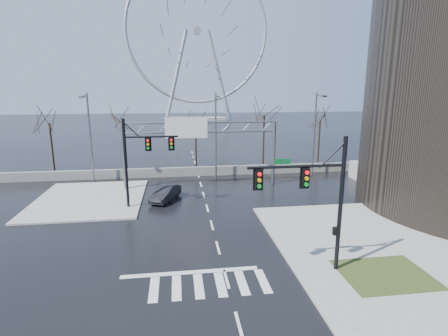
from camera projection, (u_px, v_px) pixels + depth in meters
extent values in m
plane|color=black|center=(218.00, 248.00, 23.58)|extent=(260.00, 260.00, 0.00)
cube|color=gray|center=(344.00, 227.00, 26.83)|extent=(12.00, 10.00, 0.15)
cube|color=gray|center=(90.00, 199.00, 33.68)|extent=(10.00, 12.00, 0.15)
cube|color=#2F3817|center=(385.00, 274.00, 19.92)|extent=(5.00, 4.00, 0.02)
cube|color=slate|center=(198.00, 171.00, 42.76)|extent=(52.00, 0.50, 1.10)
cylinder|color=black|center=(340.00, 207.00, 19.69)|extent=(0.24, 0.24, 8.00)
cylinder|color=black|center=(296.00, 167.00, 18.79)|extent=(5.40, 0.16, 0.16)
cube|color=black|center=(306.00, 178.00, 18.84)|extent=(0.35, 0.28, 1.05)
cube|color=black|center=(259.00, 179.00, 18.50)|extent=(0.35, 0.28, 1.05)
cylinder|color=black|center=(126.00, 165.00, 30.43)|extent=(0.24, 0.24, 8.00)
cylinder|color=black|center=(151.00, 137.00, 30.20)|extent=(4.60, 0.16, 0.16)
cube|color=black|center=(148.00, 144.00, 30.15)|extent=(0.35, 0.28, 1.05)
cube|color=black|center=(171.00, 143.00, 30.42)|extent=(0.35, 0.28, 1.05)
cylinder|color=slate|center=(124.00, 157.00, 36.20)|extent=(0.36, 0.36, 7.00)
cylinder|color=slate|center=(274.00, 153.00, 38.34)|extent=(0.36, 0.36, 7.00)
cylinder|color=slate|center=(200.00, 122.00, 36.48)|extent=(16.00, 0.20, 0.20)
cylinder|color=slate|center=(201.00, 132.00, 36.71)|extent=(16.00, 0.20, 0.20)
cube|color=#0B5322|center=(186.00, 128.00, 36.25)|extent=(4.20, 0.10, 2.00)
cube|color=silver|center=(186.00, 128.00, 36.19)|extent=(4.40, 0.02, 2.20)
cylinder|color=slate|center=(91.00, 139.00, 38.71)|extent=(0.20, 0.20, 10.00)
cylinder|color=slate|center=(84.00, 96.00, 36.59)|extent=(0.12, 2.20, 0.12)
cube|color=slate|center=(82.00, 97.00, 35.65)|extent=(0.50, 0.70, 0.18)
cylinder|color=slate|center=(216.00, 137.00, 40.58)|extent=(0.20, 0.20, 10.00)
cylinder|color=slate|center=(217.00, 96.00, 38.46)|extent=(0.12, 2.20, 0.12)
cube|color=slate|center=(218.00, 97.00, 37.52)|extent=(0.50, 0.70, 0.18)
cylinder|color=slate|center=(314.00, 135.00, 42.18)|extent=(0.20, 0.20, 10.00)
cylinder|color=slate|center=(320.00, 95.00, 40.06)|extent=(0.12, 2.20, 0.12)
cube|color=slate|center=(324.00, 96.00, 39.12)|extent=(0.50, 0.70, 0.18)
cylinder|color=black|center=(52.00, 148.00, 43.63)|extent=(0.24, 0.24, 6.30)
cylinder|color=black|center=(125.00, 146.00, 44.30)|extent=(0.24, 0.24, 6.75)
cylinder|color=black|center=(196.00, 146.00, 46.57)|extent=(0.24, 0.24, 5.85)
cylinder|color=black|center=(263.00, 142.00, 46.67)|extent=(0.24, 0.24, 7.02)
cylinder|color=black|center=(319.00, 143.00, 48.33)|extent=(0.24, 0.24, 6.12)
cube|color=gray|center=(199.00, 119.00, 115.83)|extent=(18.00, 6.00, 1.00)
torus|color=#B2B2B7|center=(197.00, 31.00, 109.65)|extent=(45.00, 1.00, 45.00)
cylinder|color=#B2B2B7|center=(197.00, 31.00, 109.65)|extent=(2.40, 1.50, 2.40)
cylinder|color=#B2B2B7|center=(176.00, 77.00, 111.86)|extent=(8.28, 1.20, 28.82)
cylinder|color=#B2B2B7|center=(219.00, 77.00, 113.73)|extent=(8.28, 1.20, 28.82)
imported|color=black|center=(166.00, 193.00, 33.35)|extent=(3.12, 4.52, 1.41)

